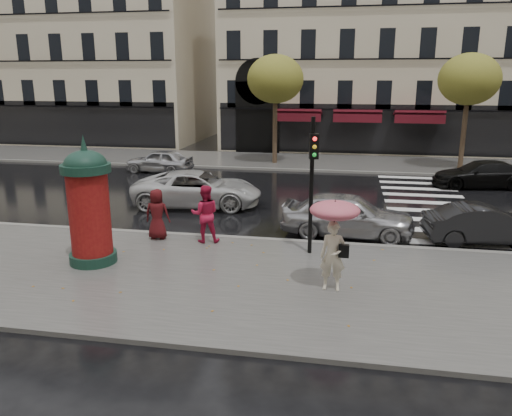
% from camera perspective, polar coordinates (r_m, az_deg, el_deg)
% --- Properties ---
extents(ground, '(160.00, 160.00, 0.00)m').
position_cam_1_polar(ground, '(13.91, -0.61, -7.85)').
color(ground, black).
rests_on(ground, ground).
extents(near_sidewalk, '(90.00, 7.00, 0.12)m').
position_cam_1_polar(near_sidewalk, '(13.43, -1.03, -8.42)').
color(near_sidewalk, '#474744').
rests_on(near_sidewalk, ground).
extents(far_sidewalk, '(90.00, 6.00, 0.12)m').
position_cam_1_polar(far_sidewalk, '(32.13, 5.94, 5.26)').
color(far_sidewalk, '#474744').
rests_on(far_sidewalk, ground).
extents(near_kerb, '(90.00, 0.25, 0.14)m').
position_cam_1_polar(near_kerb, '(16.65, 1.37, -3.71)').
color(near_kerb, slate).
rests_on(near_kerb, ground).
extents(far_kerb, '(90.00, 0.25, 0.14)m').
position_cam_1_polar(far_kerb, '(29.18, 5.46, 4.32)').
color(far_kerb, slate).
rests_on(far_kerb, ground).
extents(zebra_crossing, '(3.60, 11.75, 0.01)m').
position_cam_1_polar(zebra_crossing, '(23.09, 18.95, 0.60)').
color(zebra_crossing, silver).
rests_on(zebra_crossing, ground).
extents(bldg_far_left, '(24.00, 14.00, 22.90)m').
position_cam_1_polar(bldg_far_left, '(49.48, -20.66, 20.86)').
color(bldg_far_left, '#B7A88C').
rests_on(bldg_far_left, ground).
extents(tree_far_left, '(3.40, 3.40, 6.64)m').
position_cam_1_polar(tree_far_left, '(30.91, 2.23, 14.47)').
color(tree_far_left, '#38281C').
rests_on(tree_far_left, ground).
extents(tree_far_right, '(3.40, 3.40, 6.64)m').
position_cam_1_polar(tree_far_right, '(31.27, 23.18, 13.33)').
color(tree_far_right, '#38281C').
rests_on(tree_far_right, ground).
extents(woman_umbrella, '(1.23, 1.23, 2.37)m').
position_cam_1_polar(woman_umbrella, '(12.46, 8.92, -2.54)').
color(woman_umbrella, beige).
rests_on(woman_umbrella, near_sidewalk).
extents(woman_red, '(1.05, 0.91, 1.88)m').
position_cam_1_polar(woman_red, '(16.17, -5.83, -0.67)').
color(woman_red, '#B51639').
rests_on(woman_red, near_sidewalk).
extents(man_burgundy, '(0.85, 0.58, 1.68)m').
position_cam_1_polar(man_burgundy, '(16.77, -11.23, -0.67)').
color(man_burgundy, '#460E10').
rests_on(man_burgundy, near_sidewalk).
extents(morris_column, '(1.38, 1.38, 3.70)m').
position_cam_1_polar(morris_column, '(14.86, -18.58, 0.54)').
color(morris_column, '#123025').
rests_on(morris_column, near_sidewalk).
extents(traffic_light, '(0.30, 0.40, 4.12)m').
position_cam_1_polar(traffic_light, '(14.72, 6.44, 4.00)').
color(traffic_light, black).
rests_on(traffic_light, near_sidewalk).
extents(car_silver, '(4.61, 2.10, 1.53)m').
position_cam_1_polar(car_silver, '(17.41, 10.40, -0.73)').
color(car_silver, '#9C9CA1').
rests_on(car_silver, ground).
extents(car_darkgrey, '(4.06, 1.85, 1.29)m').
position_cam_1_polar(car_darkgrey, '(18.03, 24.76, -1.74)').
color(car_darkgrey, black).
rests_on(car_darkgrey, ground).
extents(car_white, '(5.64, 3.08, 1.50)m').
position_cam_1_polar(car_white, '(21.22, -6.71, 2.17)').
color(car_white, '#BEBEBE').
rests_on(car_white, ground).
extents(car_black, '(4.76, 2.44, 1.32)m').
position_cam_1_polar(car_black, '(27.11, 24.27, 3.53)').
color(car_black, black).
rests_on(car_black, ground).
extents(car_far_silver, '(3.95, 1.81, 1.31)m').
position_cam_1_polar(car_far_silver, '(29.24, -11.00, 5.30)').
color(car_far_silver, '#ADAEB2').
rests_on(car_far_silver, ground).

